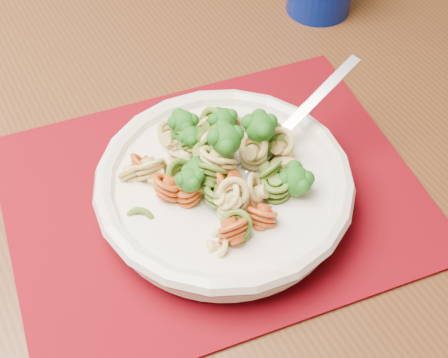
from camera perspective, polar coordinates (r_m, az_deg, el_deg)
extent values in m
cube|color=#4D2915|center=(0.72, -0.20, 5.28)|extent=(1.70, 1.34, 0.04)
cube|color=#4D2915|center=(1.55, 15.37, 13.39)|extent=(0.09, 0.09, 0.71)
cube|color=#5E040C|center=(0.62, -0.94, -1.51)|extent=(0.44, 0.37, 0.00)
cylinder|color=silver|center=(0.61, 0.00, -2.12)|extent=(0.10, 0.10, 0.01)
cylinder|color=silver|center=(0.59, 0.00, -1.04)|extent=(0.23, 0.23, 0.03)
torus|color=silver|center=(0.58, 0.00, -0.17)|extent=(0.25, 0.25, 0.02)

